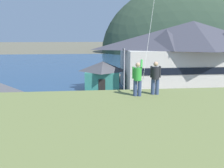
{
  "coord_description": "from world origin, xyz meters",
  "views": [
    {
      "loc": [
        -4.53,
        -20.36,
        9.36
      ],
      "look_at": [
        -1.44,
        9.0,
        3.44
      ],
      "focal_mm": 39.66,
      "sensor_mm": 36.0,
      "label": 1
    }
  ],
  "objects_px": {
    "storage_shed_waterside": "(103,75)",
    "parked_car_back_row_left": "(193,130)",
    "parked_car_front_row_end": "(78,130)",
    "parking_light_pole": "(124,74)",
    "parked_car_back_row_right": "(57,109)",
    "person_companion": "(155,77)",
    "harbor_lodge": "(192,53)",
    "storage_shed_near_lot": "(1,106)",
    "parked_car_mid_row_near": "(155,108)",
    "person_kite_flyer": "(138,78)",
    "wharf_dock": "(112,75)",
    "moored_boat_wharfside": "(98,73)",
    "parked_car_corner_spot": "(198,107)",
    "parked_car_front_row_silver": "(98,107)"
  },
  "relations": [
    {
      "from": "storage_shed_near_lot",
      "to": "parking_light_pole",
      "type": "height_order",
      "value": "parking_light_pole"
    },
    {
      "from": "storage_shed_near_lot",
      "to": "storage_shed_waterside",
      "type": "relative_size",
      "value": 0.93
    },
    {
      "from": "moored_boat_wharfside",
      "to": "person_companion",
      "type": "bearing_deg",
      "value": -88.65
    },
    {
      "from": "parked_car_front_row_end",
      "to": "parked_car_mid_row_near",
      "type": "distance_m",
      "value": 10.46
    },
    {
      "from": "wharf_dock",
      "to": "moored_boat_wharfside",
      "type": "height_order",
      "value": "moored_boat_wharfside"
    },
    {
      "from": "harbor_lodge",
      "to": "person_companion",
      "type": "height_order",
      "value": "harbor_lodge"
    },
    {
      "from": "wharf_dock",
      "to": "parked_car_back_row_left",
      "type": "height_order",
      "value": "parked_car_back_row_left"
    },
    {
      "from": "parked_car_back_row_left",
      "to": "person_companion",
      "type": "distance_m",
      "value": 11.04
    },
    {
      "from": "parking_light_pole",
      "to": "parked_car_mid_row_near",
      "type": "bearing_deg",
      "value": -55.02
    },
    {
      "from": "person_companion",
      "to": "parked_car_back_row_right",
      "type": "bearing_deg",
      "value": 114.84
    },
    {
      "from": "parked_car_back_row_right",
      "to": "parked_car_mid_row_near",
      "type": "bearing_deg",
      "value": -4.03
    },
    {
      "from": "storage_shed_waterside",
      "to": "parked_car_back_row_left",
      "type": "relative_size",
      "value": 1.6
    },
    {
      "from": "harbor_lodge",
      "to": "parked_car_front_row_silver",
      "type": "relative_size",
      "value": 5.96
    },
    {
      "from": "parked_car_corner_spot",
      "to": "harbor_lodge",
      "type": "bearing_deg",
      "value": 70.02
    },
    {
      "from": "harbor_lodge",
      "to": "storage_shed_waterside",
      "type": "bearing_deg",
      "value": -179.51
    },
    {
      "from": "parked_car_front_row_end",
      "to": "person_companion",
      "type": "distance_m",
      "value": 11.22
    },
    {
      "from": "moored_boat_wharfside",
      "to": "parking_light_pole",
      "type": "height_order",
      "value": "parking_light_pole"
    },
    {
      "from": "storage_shed_waterside",
      "to": "person_companion",
      "type": "distance_m",
      "value": 29.74
    },
    {
      "from": "parked_car_front_row_silver",
      "to": "person_kite_flyer",
      "type": "bearing_deg",
      "value": -84.97
    },
    {
      "from": "parked_car_back_row_left",
      "to": "wharf_dock",
      "type": "bearing_deg",
      "value": 95.36
    },
    {
      "from": "person_kite_flyer",
      "to": "person_companion",
      "type": "height_order",
      "value": "person_kite_flyer"
    },
    {
      "from": "parked_car_back_row_left",
      "to": "person_kite_flyer",
      "type": "distance_m",
      "value": 11.73
    },
    {
      "from": "parked_car_mid_row_near",
      "to": "storage_shed_waterside",
      "type": "bearing_deg",
      "value": 108.15
    },
    {
      "from": "harbor_lodge",
      "to": "storage_shed_waterside",
      "type": "xyz_separation_m",
      "value": [
        -15.71,
        -0.13,
        -3.68
      ]
    },
    {
      "from": "parked_car_mid_row_near",
      "to": "person_kite_flyer",
      "type": "distance_m",
      "value": 16.55
    },
    {
      "from": "wharf_dock",
      "to": "parked_car_front_row_silver",
      "type": "height_order",
      "value": "parked_car_front_row_silver"
    },
    {
      "from": "parked_car_back_row_right",
      "to": "person_kite_flyer",
      "type": "bearing_deg",
      "value": -68.65
    },
    {
      "from": "moored_boat_wharfside",
      "to": "parked_car_back_row_left",
      "type": "relative_size",
      "value": 1.49
    },
    {
      "from": "parked_car_front_row_end",
      "to": "person_kite_flyer",
      "type": "xyz_separation_m",
      "value": [
        3.42,
        -8.53,
        6.13
      ]
    },
    {
      "from": "storage_shed_waterside",
      "to": "wharf_dock",
      "type": "bearing_deg",
      "value": 77.3
    },
    {
      "from": "parked_car_corner_spot",
      "to": "parking_light_pole",
      "type": "xyz_separation_m",
      "value": [
        -8.05,
        4.57,
        3.35
      ]
    },
    {
      "from": "parked_car_corner_spot",
      "to": "moored_boat_wharfside",
      "type": "bearing_deg",
      "value": 109.5
    },
    {
      "from": "parked_car_front_row_silver",
      "to": "person_kite_flyer",
      "type": "relative_size",
      "value": 2.28
    },
    {
      "from": "parked_car_front_row_end",
      "to": "parking_light_pole",
      "type": "relative_size",
      "value": 0.56
    },
    {
      "from": "parked_car_corner_spot",
      "to": "person_kite_flyer",
      "type": "bearing_deg",
      "value": -125.97
    },
    {
      "from": "storage_shed_near_lot",
      "to": "moored_boat_wharfside",
      "type": "bearing_deg",
      "value": 70.58
    },
    {
      "from": "storage_shed_near_lot",
      "to": "parked_car_front_row_silver",
      "type": "bearing_deg",
      "value": 19.93
    },
    {
      "from": "harbor_lodge",
      "to": "parked_car_corner_spot",
      "type": "xyz_separation_m",
      "value": [
        -5.67,
        -15.59,
        -5.16
      ]
    },
    {
      "from": "wharf_dock",
      "to": "parked_car_front_row_silver",
      "type": "distance_m",
      "value": 27.98
    },
    {
      "from": "parked_car_front_row_end",
      "to": "parked_car_mid_row_near",
      "type": "height_order",
      "value": "same"
    },
    {
      "from": "storage_shed_waterside",
      "to": "parked_car_corner_spot",
      "type": "xyz_separation_m",
      "value": [
        10.04,
        -15.45,
        -1.48
      ]
    },
    {
      "from": "harbor_lodge",
      "to": "storage_shed_near_lot",
      "type": "xyz_separation_m",
      "value": [
        -26.91,
        -17.64,
        -3.7
      ]
    },
    {
      "from": "parked_car_back_row_right",
      "to": "person_companion",
      "type": "distance_m",
      "value": 17.66
    },
    {
      "from": "storage_shed_waterside",
      "to": "person_companion",
      "type": "xyz_separation_m",
      "value": [
        0.77,
        -29.37,
        4.64
      ]
    },
    {
      "from": "moored_boat_wharfside",
      "to": "person_kite_flyer",
      "type": "distance_m",
      "value": 43.66
    },
    {
      "from": "parked_car_corner_spot",
      "to": "parked_car_back_row_left",
      "type": "relative_size",
      "value": 1.02
    },
    {
      "from": "parked_car_front_row_end",
      "to": "parked_car_front_row_silver",
      "type": "bearing_deg",
      "value": 73.79
    },
    {
      "from": "parked_car_front_row_silver",
      "to": "person_companion",
      "type": "distance_m",
      "value": 16.69
    },
    {
      "from": "parking_light_pole",
      "to": "person_companion",
      "type": "distance_m",
      "value": 18.74
    },
    {
      "from": "storage_shed_near_lot",
      "to": "parked_car_mid_row_near",
      "type": "bearing_deg",
      "value": 8.39
    }
  ]
}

